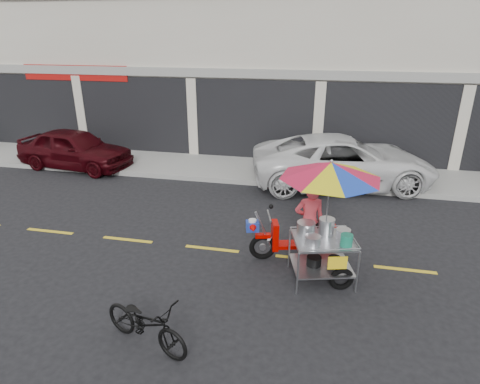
% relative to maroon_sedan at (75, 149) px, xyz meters
% --- Properties ---
extents(ground, '(90.00, 90.00, 0.00)m').
position_rel_maroon_sedan_xyz_m(ground, '(8.12, -4.47, -0.68)').
color(ground, black).
extents(sidewalk, '(45.00, 3.00, 0.15)m').
position_rel_maroon_sedan_xyz_m(sidewalk, '(8.12, 1.03, -0.61)').
color(sidewalk, gray).
rests_on(sidewalk, ground).
extents(shophouse_block, '(36.00, 8.11, 10.40)m').
position_rel_maroon_sedan_xyz_m(shophouse_block, '(10.94, 6.12, 3.56)').
color(shophouse_block, beige).
rests_on(shophouse_block, ground).
extents(centerline, '(42.00, 0.10, 0.01)m').
position_rel_maroon_sedan_xyz_m(centerline, '(8.12, -4.47, -0.68)').
color(centerline, gold).
rests_on(centerline, ground).
extents(maroon_sedan, '(4.16, 2.09, 1.36)m').
position_rel_maroon_sedan_xyz_m(maroon_sedan, '(0.00, 0.00, 0.00)').
color(maroon_sedan, black).
rests_on(maroon_sedan, ground).
extents(white_pickup, '(5.89, 3.61, 1.52)m').
position_rel_maroon_sedan_xyz_m(white_pickup, '(8.97, 0.19, 0.08)').
color(white_pickup, silver).
rests_on(white_pickup, ground).
extents(near_bicycle, '(1.67, 1.06, 0.83)m').
position_rel_maroon_sedan_xyz_m(near_bicycle, '(5.95, -7.46, -0.27)').
color(near_bicycle, black).
rests_on(near_bicycle, ground).
extents(food_vendor_rig, '(2.70, 2.22, 2.38)m').
position_rel_maroon_sedan_xyz_m(food_vendor_rig, '(8.36, -4.83, 0.81)').
color(food_vendor_rig, black).
rests_on(food_vendor_rig, ground).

